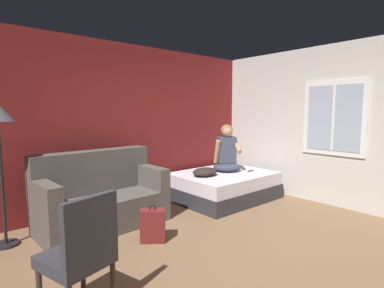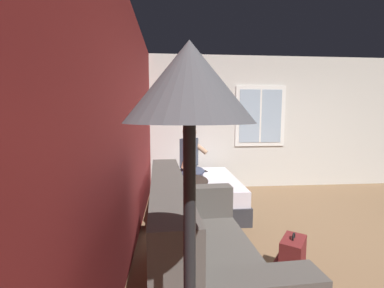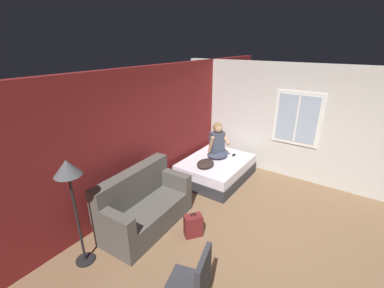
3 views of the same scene
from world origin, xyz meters
The scene contains 10 objects.
ground_plane centered at (0.00, 0.00, 0.00)m, with size 40.00×40.00×0.00m, color brown.
wall_back_accent centered at (0.00, 2.74, 1.35)m, with size 10.40×0.16×2.70m, color maroon.
wall_side_with_window centered at (2.78, 0.01, 1.35)m, with size 0.19×6.72×2.70m.
bed centered at (1.59, 1.85, 0.24)m, with size 1.75×1.38×0.48m.
couch centered at (-0.65, 2.05, 0.39)m, with size 1.74×0.91×1.04m.
person_seated centered at (1.75, 1.92, 0.84)m, with size 0.66×0.63×0.88m.
backpack centered at (-0.38, 1.17, 0.19)m, with size 0.35×0.35×0.46m.
throw_pillow centered at (1.16, 1.89, 0.55)m, with size 0.48×0.36×0.14m, color #2D231E.
cell_phone centered at (2.09, 1.63, 0.48)m, with size 0.07×0.14×0.01m, color black.
floor_lamp centered at (-1.79, 2.20, 1.43)m, with size 0.36×0.36×1.70m.
Camera 2 is at (-2.49, 2.25, 1.50)m, focal length 24.00 mm.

